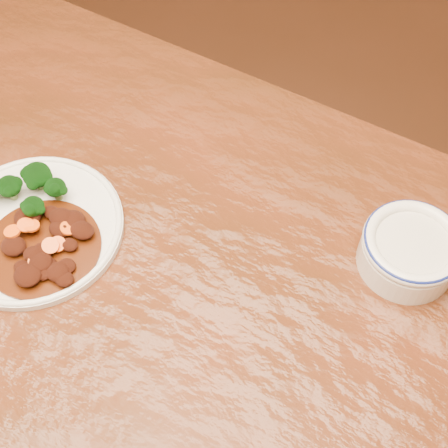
% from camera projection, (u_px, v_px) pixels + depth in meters
% --- Properties ---
extents(dining_table, '(1.59, 1.07, 0.75)m').
position_uv_depth(dining_table, '(131.00, 333.00, 0.85)').
color(dining_table, '#57220F').
rests_on(dining_table, ground).
extents(dinner_plate, '(0.25, 0.25, 0.02)m').
position_uv_depth(dinner_plate, '(33.00, 227.00, 0.84)').
color(dinner_plate, silver).
rests_on(dinner_plate, dining_table).
extents(broccoli_florets, '(0.12, 0.08, 0.04)m').
position_uv_depth(broccoli_florets, '(19.00, 186.00, 0.85)').
color(broccoli_florets, olive).
rests_on(broccoli_florets, dinner_plate).
extents(mince_stew, '(0.15, 0.15, 0.03)m').
position_uv_depth(mince_stew, '(47.00, 244.00, 0.81)').
color(mince_stew, '#431E07').
rests_on(mince_stew, dinner_plate).
extents(dip_bowl, '(0.13, 0.13, 0.06)m').
position_uv_depth(dip_bowl, '(410.00, 250.00, 0.79)').
color(dip_bowl, silver).
rests_on(dip_bowl, dining_table).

